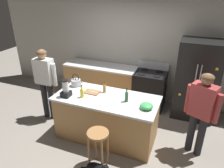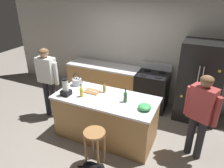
% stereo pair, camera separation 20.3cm
% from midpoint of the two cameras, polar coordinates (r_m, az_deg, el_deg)
% --- Properties ---
extents(ground_plane, '(14.00, 14.00, 0.00)m').
position_cam_midpoint_polar(ground_plane, '(4.54, -0.32, -13.79)').
color(ground_plane, gray).
extents(back_wall, '(8.00, 0.10, 2.70)m').
position_cam_midpoint_polar(back_wall, '(5.56, 8.30, 9.26)').
color(back_wall, '#BCB7AD').
rests_on(back_wall, ground_plane).
extents(kitchen_island, '(1.99, 0.90, 0.92)m').
position_cam_midpoint_polar(kitchen_island, '(4.27, -0.33, -8.99)').
color(kitchen_island, '#B7844C').
rests_on(kitchen_island, ground_plane).
extents(back_counter_run, '(2.00, 0.64, 0.92)m').
position_cam_midpoint_polar(back_counter_run, '(5.79, -1.00, 0.77)').
color(back_counter_run, '#B7844C').
rests_on(back_counter_run, ground_plane).
extents(refrigerator, '(0.90, 0.73, 1.81)m').
position_cam_midpoint_polar(refrigerator, '(5.08, 23.56, 0.42)').
color(refrigerator, black).
rests_on(refrigerator, ground_plane).
extents(stove_range, '(0.76, 0.65, 1.10)m').
position_cam_midpoint_polar(stove_range, '(5.38, 11.71, -1.70)').
color(stove_range, black).
rests_on(stove_range, ground_plane).
extents(person_by_island_left, '(0.59, 0.23, 1.65)m').
position_cam_midpoint_polar(person_by_island_left, '(4.88, -15.92, 1.84)').
color(person_by_island_left, '#26262B').
rests_on(person_by_island_left, ground_plane).
extents(person_by_sink_right, '(0.58, 0.36, 1.59)m').
position_cam_midpoint_polar(person_by_sink_right, '(3.89, 24.21, -6.55)').
color(person_by_sink_right, '#26262B').
rests_on(person_by_sink_right, ground_plane).
extents(bar_stool, '(0.36, 0.36, 0.71)m').
position_cam_midpoint_polar(bar_stool, '(3.60, -3.03, -14.85)').
color(bar_stool, '#9E6B3D').
rests_on(bar_stool, ground_plane).
extents(cat, '(0.52, 0.18, 0.26)m').
position_cam_midpoint_polar(cat, '(3.78, -3.38, -21.67)').
color(cat, black).
rests_on(cat, ground_plane).
extents(blender_appliance, '(0.17, 0.17, 0.34)m').
position_cam_midpoint_polar(blender_appliance, '(4.12, -11.02, -1.17)').
color(blender_appliance, black).
rests_on(blender_appliance, kitchen_island).
extents(bottle_vinegar, '(0.06, 0.06, 0.24)m').
position_cam_midpoint_polar(bottle_vinegar, '(4.17, -0.69, -1.18)').
color(bottle_vinegar, olive).
rests_on(bottle_vinegar, kitchen_island).
extents(bottle_olive_oil, '(0.07, 0.07, 0.28)m').
position_cam_midpoint_polar(bottle_olive_oil, '(3.85, 5.15, -3.47)').
color(bottle_olive_oil, '#2D6638').
rests_on(bottle_olive_oil, kitchen_island).
extents(bottle_soda, '(0.07, 0.07, 0.26)m').
position_cam_midpoint_polar(bottle_soda, '(4.04, -6.80, -2.18)').
color(bottle_soda, yellow).
rests_on(bottle_soda, kitchen_island).
extents(mixing_bowl, '(0.23, 0.23, 0.10)m').
position_cam_midpoint_polar(mixing_bowl, '(3.68, 10.34, -6.14)').
color(mixing_bowl, '#3FB259').
rests_on(mixing_bowl, kitchen_island).
extents(tea_kettle, '(0.28, 0.20, 0.27)m').
position_cam_midpoint_polar(tea_kettle, '(4.52, -8.18, 0.63)').
color(tea_kettle, '#B7BABF').
rests_on(tea_kettle, kitchen_island).
extents(cutting_board, '(0.30, 0.20, 0.02)m').
position_cam_midpoint_polar(cutting_board, '(4.22, -4.05, -2.07)').
color(cutting_board, '#9E6B3D').
rests_on(cutting_board, kitchen_island).
extents(chef_knife, '(0.22, 0.05, 0.01)m').
position_cam_midpoint_polar(chef_knife, '(4.21, -3.82, -1.97)').
color(chef_knife, '#B7BABF').
rests_on(chef_knife, cutting_board).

